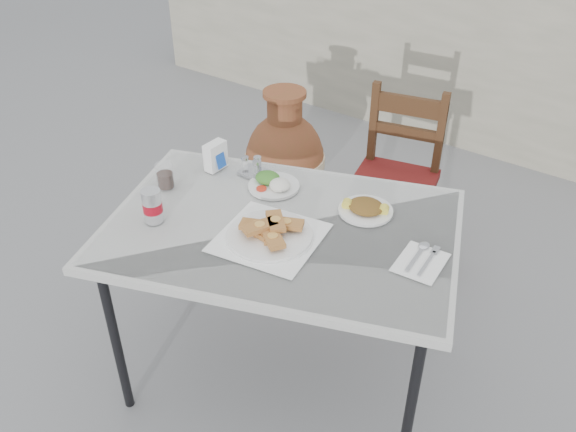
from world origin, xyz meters
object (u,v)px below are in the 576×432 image
Objects in this scene: salad_rice_plate at (273,183)px; terracotta_urn at (285,161)px; salad_chopped_plate at (366,208)px; soda_can at (152,206)px; chair at (395,178)px; napkin_holder at (215,156)px; cafe_table at (281,237)px; pide_plate at (269,230)px; condiment_caddy at (254,169)px; cola_glass at (165,177)px.

terracotta_urn is at bearing 123.05° from salad_rice_plate.
salad_chopped_plate is 1.60× the size of soda_can.
napkin_holder is at bearing -129.96° from chair.
chair reaches higher than napkin_holder.
salad_rice_plate is (-0.18, 0.20, 0.07)m from cafe_table.
chair is at bearing 79.34° from salad_rice_plate.
salad_chopped_plate is 1.75× the size of napkin_holder.
salad_rice_plate is at bearing 133.06° from cafe_table.
pide_plate reaches higher than salad_rice_plate.
pide_plate is at bearing -100.49° from chair.
salad_chopped_plate is 0.81m from soda_can.
chair is (0.45, 0.86, -0.37)m from napkin_holder.
cafe_table is 1.27m from terracotta_urn.
pide_plate is at bearing -119.85° from salad_chopped_plate.
soda_can is 0.14× the size of chair.
cafe_table is at bearing -19.01° from napkin_holder.
terracotta_urn is (-0.70, 0.99, -0.36)m from cafe_table.
napkin_holder is at bearing -175.92° from salad_rice_plate.
condiment_caddy reaches higher than salad_chopped_plate.
condiment_caddy is (-0.32, 0.32, -0.00)m from pide_plate.
pide_plate is at bearing -81.88° from cafe_table.
napkin_holder is at bearing 159.63° from cafe_table.
salad_rice_plate is 0.44m from cola_glass.
napkin_holder reaches higher than cafe_table.
salad_chopped_plate is 0.88m from chair.
chair reaches higher than cola_glass.
cafe_table is 3.76× the size of pide_plate.
cola_glass reaches higher than pide_plate.
terracotta_urn is at bearing 125.25° from cafe_table.
salad_chopped_plate is 1.25m from terracotta_urn.
cafe_table is at bearing -101.03° from chair.
cola_glass is at bearing -81.41° from terracotta_urn.
cola_glass is at bearing 176.44° from pide_plate.
napkin_holder is at bearing -74.43° from terracotta_urn.
cafe_table is 1.65× the size of chair.
pide_plate is at bearing -55.58° from salad_rice_plate.
salad_rice_plate is at bearing 5.45° from napkin_holder.
pide_plate is 0.56m from cola_glass.
pide_plate is at bearing -3.56° from cola_glass.
cola_glass is 0.24m from napkin_holder.
salad_rice_plate is (-0.20, 0.29, -0.01)m from pide_plate.
salad_rice_plate reaches higher than cafe_table.
cafe_table is at bearing -36.45° from condiment_caddy.
pide_plate is 0.40m from salad_chopped_plate.
terracotta_urn is at bearing 141.23° from salad_chopped_plate.
chair is (-0.03, 1.04, -0.26)m from cafe_table.
soda_can is 0.16× the size of terracotta_urn.
salad_chopped_plate reaches higher than terracotta_urn.
salad_rice_plate reaches higher than salad_chopped_plate.
salad_chopped_plate is 0.69m from napkin_holder.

